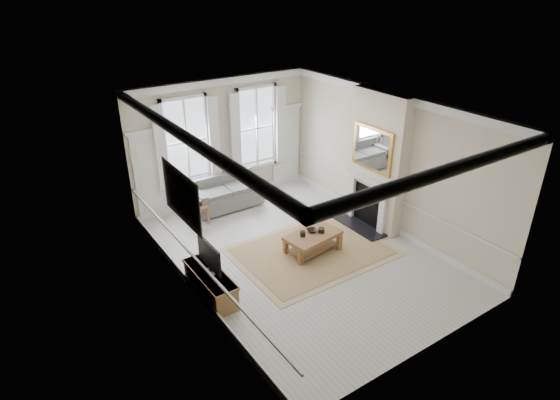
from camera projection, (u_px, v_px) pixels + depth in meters
floor at (300, 255)px, 10.69m from camera, size 7.20×7.20×0.00m
ceiling at (303, 108)px, 9.19m from camera, size 7.20×7.20×0.00m
back_wall at (222, 141)px, 12.62m from camera, size 5.20×0.00×5.20m
left_wall at (188, 219)px, 8.64m from camera, size 0.00×7.20×7.20m
right_wall at (388, 162)px, 11.24m from camera, size 0.00×7.20×7.20m
window_left at (186, 142)px, 11.97m from camera, size 1.26×0.20×2.20m
window_right at (257, 128)px, 13.02m from camera, size 1.26×0.20×2.20m
door_left at (152, 177)px, 11.81m from camera, size 0.90×0.08×2.30m
door_right at (286, 147)px, 13.86m from camera, size 0.90×0.08×2.30m
painting at (181, 196)px, 8.73m from camera, size 0.05×1.66×1.06m
chimney_breast at (377, 161)px, 11.30m from camera, size 0.35×1.70×3.38m
hearth at (359, 226)px, 11.82m from camera, size 0.55×1.50×0.05m
fireplace at (367, 199)px, 11.61m from camera, size 0.21×1.45×1.33m
mirror at (372, 149)px, 11.04m from camera, size 0.06×1.26×1.06m
sofa at (226, 194)px, 12.73m from camera, size 1.86×0.91×0.86m
side_table at (199, 209)px, 11.84m from camera, size 0.45×0.45×0.51m
rug at (312, 251)px, 10.79m from camera, size 3.50×2.60×0.02m
coffee_table at (313, 237)px, 10.62m from camera, size 1.35×0.90×0.47m
ceramic_pot_a at (303, 234)px, 10.47m from camera, size 0.12×0.12×0.12m
ceramic_pot_b at (321, 230)px, 10.62m from camera, size 0.15×0.15×0.10m
bowl at (312, 230)px, 10.67m from camera, size 0.29×0.29×0.06m
tv_stand at (211, 284)px, 9.24m from camera, size 0.47×1.48×0.53m
tv at (209, 256)px, 8.96m from camera, size 0.08×0.90×0.68m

